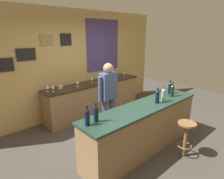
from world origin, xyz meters
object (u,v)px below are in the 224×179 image
at_px(wine_glass_c, 77,82).
at_px(wine_glass_d, 92,78).
at_px(wine_glass_b, 53,87).
at_px(bar_stool, 186,134).
at_px(wine_glass_e, 124,72).
at_px(wine_bottle_c, 157,96).
at_px(coffee_mug, 60,87).
at_px(wine_bottle_d, 163,95).
at_px(wine_bottle_a, 87,117).
at_px(bartender, 108,95).
at_px(wine_bottle_e, 172,90).
at_px(wine_bottle_b, 96,113).
at_px(wine_bottle_f, 170,88).
at_px(wine_glass_a, 47,87).

distance_m(wine_glass_c, wine_glass_d, 0.53).
bearing_deg(wine_glass_b, bar_stool, -65.07).
height_order(bar_stool, wine_glass_c, wine_glass_c).
height_order(wine_glass_b, wine_glass_e, same).
relative_size(wine_bottle_c, wine_glass_e, 1.97).
xyz_separation_m(wine_glass_b, wine_glass_d, (1.19, 0.11, 0.00)).
height_order(wine_glass_d, coffee_mug, wine_glass_d).
xyz_separation_m(wine_bottle_d, wine_glass_e, (1.14, 2.17, -0.05)).
bearing_deg(wine_glass_c, wine_glass_e, 2.06).
relative_size(wine_bottle_a, wine_glass_c, 1.97).
relative_size(bartender, wine_bottle_a, 5.29).
distance_m(wine_bottle_a, wine_glass_c, 2.21).
bearing_deg(wine_glass_b, bartender, -58.14).
bearing_deg(bartender, wine_glass_b, 121.86).
bearing_deg(wine_bottle_d, wine_bottle_e, 6.62).
height_order(wine_bottle_b, wine_glass_b, wine_bottle_b).
height_order(wine_bottle_f, wine_glass_c, wine_bottle_f).
bearing_deg(wine_bottle_d, wine_bottle_f, 19.32).
bearing_deg(bartender, wine_bottle_c, -66.29).
xyz_separation_m(bartender, wine_bottle_a, (-1.10, -0.80, 0.12)).
height_order(bartender, wine_bottle_c, bartender).
relative_size(bar_stool, wine_bottle_e, 2.22).
height_order(bartender, bar_stool, bartender).
bearing_deg(bar_stool, wine_glass_b, 114.93).
bearing_deg(bar_stool, wine_glass_a, 115.82).
xyz_separation_m(wine_bottle_c, wine_glass_b, (-1.12, 2.07, -0.05)).
relative_size(wine_bottle_b, wine_glass_e, 1.97).
bearing_deg(wine_bottle_e, wine_glass_a, 129.65).
bearing_deg(coffee_mug, wine_glass_b, -157.82).
relative_size(wine_bottle_f, wine_glass_e, 1.97).
xyz_separation_m(wine_glass_c, coffee_mug, (-0.43, 0.09, -0.06)).
xyz_separation_m(wine_bottle_f, wine_glass_c, (-1.16, 1.91, -0.05)).
bearing_deg(wine_glass_d, wine_glass_a, -178.89).
distance_m(bar_stool, coffee_mug, 2.97).
bearing_deg(wine_glass_e, wine_glass_c, -177.94).
height_order(wine_bottle_e, wine_glass_a, wine_bottle_e).
relative_size(wine_bottle_d, wine_glass_e, 1.97).
xyz_separation_m(wine_glass_b, wine_glass_e, (2.42, 0.07, 0.00)).
bearing_deg(wine_glass_e, wine_glass_d, 178.09).
bearing_deg(wine_glass_a, wine_bottle_d, -58.01).
xyz_separation_m(wine_bottle_e, wine_glass_d, (-0.49, 2.16, -0.05)).
relative_size(bar_stool, wine_bottle_a, 2.22).
bearing_deg(wine_bottle_d, coffee_mug, 115.40).
height_order(wine_glass_a, wine_glass_b, same).
xyz_separation_m(wine_bottle_a, wine_bottle_d, (1.67, -0.16, 0.00)).
distance_m(bar_stool, wine_glass_d, 2.82).
bearing_deg(wine_bottle_f, coffee_mug, 128.44).
bearing_deg(wine_bottle_c, coffee_mug, 112.22).
distance_m(wine_bottle_b, wine_glass_b, 1.94).
height_order(bartender, wine_glass_b, bartender).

